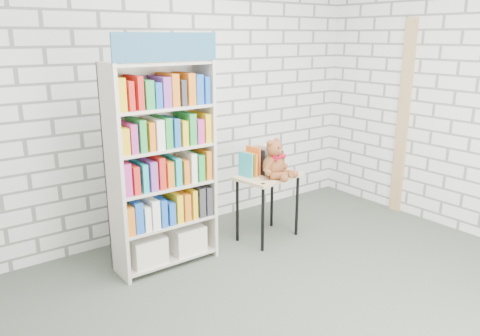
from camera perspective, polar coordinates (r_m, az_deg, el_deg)
ground at (r=3.56m, az=9.51°, el=-17.09°), size 4.50×4.50×0.00m
room_shell at (r=3.00m, az=11.09°, el=12.93°), size 4.52×4.02×2.81m
bookshelf at (r=3.93m, az=-9.48°, el=0.35°), size 0.87×0.34×1.95m
display_table at (r=4.48m, az=3.44°, el=-1.93°), size 0.66×0.51×0.65m
table_books at (r=4.48m, az=2.54°, el=0.97°), size 0.44×0.25×0.25m
teddy_bear at (r=4.35m, az=4.36°, el=0.73°), size 0.33×0.32×0.36m
door_trim at (r=5.41m, az=19.26°, el=5.69°), size 0.05×0.12×2.10m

